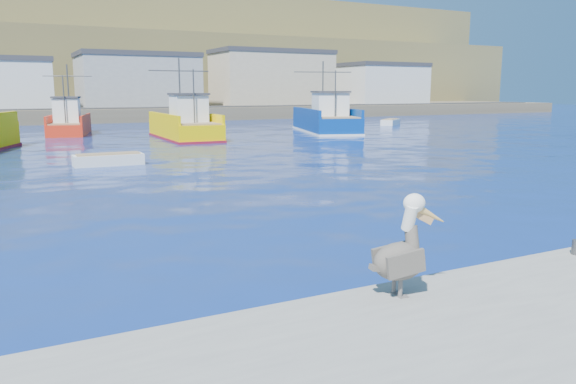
# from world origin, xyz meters

# --- Properties ---
(ground) EXTENTS (260.00, 260.00, 0.00)m
(ground) POSITION_xyz_m (0.00, 0.00, 0.00)
(ground) COLOR #072055
(ground) RESTS_ON ground
(dock_bollards) EXTENTS (36.20, 0.20, 0.30)m
(dock_bollards) POSITION_xyz_m (0.60, -3.40, 0.65)
(dock_bollards) COLOR #4C4C4C
(dock_bollards) RESTS_ON dock
(far_shore) EXTENTS (200.00, 81.00, 24.00)m
(far_shore) POSITION_xyz_m (0.00, 109.20, 8.98)
(far_shore) COLOR brown
(far_shore) RESTS_ON ground
(trawler_yellow_b) EXTENTS (4.84, 10.33, 6.38)m
(trawler_yellow_b) POSITION_xyz_m (5.91, 32.74, 0.98)
(trawler_yellow_b) COLOR #F4C900
(trawler_yellow_b) RESTS_ON ground
(trawler_blue) EXTENTS (7.09, 12.03, 6.52)m
(trawler_blue) POSITION_xyz_m (19.65, 34.01, 1.04)
(trawler_blue) COLOR navy
(trawler_blue) RESTS_ON ground
(boat_orange) EXTENTS (4.56, 8.14, 6.00)m
(boat_orange) POSITION_xyz_m (-1.73, 41.57, 1.00)
(boat_orange) COLOR red
(boat_orange) RESTS_ON ground
(skiff_mid) EXTENTS (3.44, 1.24, 0.75)m
(skiff_mid) POSITION_xyz_m (-2.33, 19.09, 0.24)
(skiff_mid) COLOR silver
(skiff_mid) RESTS_ON ground
(skiff_far) EXTENTS (3.77, 3.42, 0.82)m
(skiff_far) POSITION_xyz_m (31.44, 39.76, 0.26)
(skiff_far) COLOR silver
(skiff_far) RESTS_ON ground
(pelican) EXTENTS (1.36, 0.66, 1.67)m
(pelican) POSITION_xyz_m (-1.61, -3.59, 1.21)
(pelican) COLOR #595451
(pelican) RESTS_ON dock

